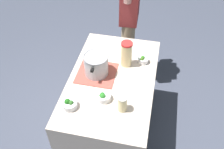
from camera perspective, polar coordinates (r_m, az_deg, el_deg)
ground_plane at (r=2.98m, az=0.00°, el=-12.41°), size 8.00×8.00×0.00m
counter_slab at (r=2.63m, az=0.00°, el=-7.38°), size 1.27×0.77×0.85m
dish_cloth at (r=2.36m, az=-3.45°, el=0.32°), size 0.34×0.35×0.01m
cooking_pot at (r=2.29m, az=-3.57°, el=2.27°), size 0.29×0.22×0.20m
lemonade_pitcher at (r=2.37m, az=3.25°, el=4.63°), size 0.11×0.11×0.26m
mason_jar at (r=2.03m, az=2.34°, el=-6.52°), size 0.08×0.08×0.14m
broccoli_bowl_front at (r=2.12m, az=-1.94°, el=-4.98°), size 0.12×0.12×0.08m
broccoli_bowl_center at (r=2.47m, az=6.97°, el=3.31°), size 0.11×0.11×0.07m
broccoli_bowl_back at (r=2.10m, az=-9.48°, el=-6.58°), size 0.12×0.12×0.08m
person_cook at (r=3.01m, az=3.87°, el=13.35°), size 0.50×0.22×1.71m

